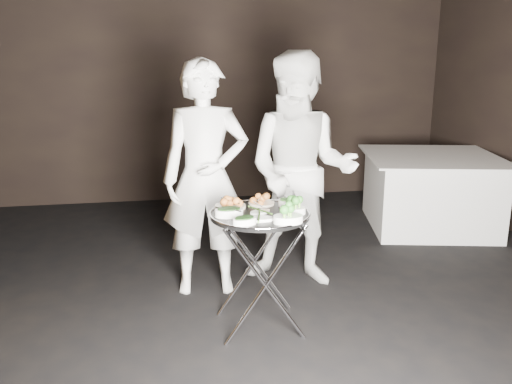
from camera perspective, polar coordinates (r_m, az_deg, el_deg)
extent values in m
cube|color=black|center=(4.08, 1.53, -13.57)|extent=(6.00, 7.00, 0.05)
cube|color=black|center=(7.10, -4.17, 11.29)|extent=(6.00, 0.05, 3.00)
cylinder|color=silver|center=(3.62, 1.03, -9.83)|extent=(0.56, 0.03, 0.83)
cylinder|color=silver|center=(3.62, 1.03, -9.83)|extent=(0.56, 0.03, 0.83)
cylinder|color=silver|center=(4.01, -0.17, -7.31)|extent=(0.56, 0.03, 0.83)
cylinder|color=silver|center=(4.01, -0.17, -7.31)|extent=(0.56, 0.03, 0.83)
cylinder|color=silver|center=(3.64, -3.29, -3.17)|extent=(0.02, 0.48, 0.02)
cylinder|color=silver|center=(3.73, 4.02, -2.78)|extent=(0.02, 0.48, 0.02)
cylinder|color=black|center=(3.67, 0.41, -2.45)|extent=(0.67, 0.67, 0.03)
torus|color=silver|center=(3.66, 0.41, -2.24)|extent=(0.69, 0.69, 0.01)
cylinder|color=beige|center=(3.79, -2.73, -1.54)|extent=(0.22, 0.22, 0.02)
cylinder|color=beige|center=(3.87, 0.58, -1.21)|extent=(0.19, 0.19, 0.02)
cylinder|color=white|center=(3.84, 3.24, -1.14)|extent=(0.12, 0.12, 0.04)
cylinder|color=silver|center=(3.77, -2.72, -0.90)|extent=(0.11, 0.18, 0.01)
cylinder|color=silver|center=(3.85, 0.58, -0.55)|extent=(0.10, 0.19, 0.01)
cylinder|color=silver|center=(3.82, 3.46, -0.74)|extent=(0.04, 0.20, 0.01)
cylinder|color=silver|center=(3.57, -2.92, -1.82)|extent=(0.16, 0.14, 0.01)
cylinder|color=silver|center=(3.65, 3.96, -1.48)|extent=(0.15, 0.15, 0.01)
cylinder|color=silver|center=(3.66, 0.38, -1.39)|extent=(0.06, 0.20, 0.01)
imported|color=silver|center=(4.28, -5.33, 1.41)|extent=(0.70, 0.49, 1.86)
imported|color=silver|center=(4.41, 4.74, 2.19)|extent=(1.14, 1.03, 1.91)
cube|color=white|center=(6.28, 17.83, -0.04)|extent=(1.25, 1.25, 0.78)
cube|color=white|center=(6.20, 18.12, 3.56)|extent=(1.41, 1.41, 0.02)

